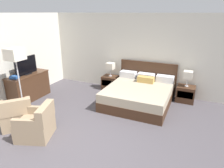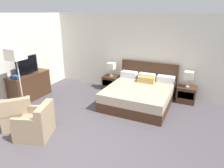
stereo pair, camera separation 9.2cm
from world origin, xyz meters
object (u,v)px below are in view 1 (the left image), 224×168
at_px(table_lamp_left, 110,66).
at_px(book_red_cover, 14,78).
at_px(tv, 26,66).
at_px(nightstand_right, 185,94).
at_px(armchair_companion, 37,125).
at_px(armchair_by_window, 17,115).
at_px(floor_lamp, 15,58).
at_px(book_blue_cover, 14,77).
at_px(nightstand_left, 110,83).
at_px(bed, 139,94).
at_px(table_lamp_right, 188,75).
at_px(dresser, 29,86).

distance_m(table_lamp_left, book_red_cover, 2.99).
bearing_deg(tv, table_lamp_left, 41.97).
bearing_deg(nightstand_right, armchair_companion, -130.45).
bearing_deg(book_red_cover, armchair_by_window, -42.49).
relative_size(nightstand_right, table_lamp_left, 1.12).
bearing_deg(floor_lamp, book_blue_cover, 150.66).
bearing_deg(book_blue_cover, armchair_by_window, -42.90).
distance_m(nightstand_left, armchair_companion, 3.26).
distance_m(table_lamp_left, book_blue_cover, 2.98).
xyz_separation_m(book_blue_cover, armchair_by_window, (0.94, -0.88, -0.57)).
distance_m(bed, floor_lamp, 3.50).
xyz_separation_m(nightstand_right, table_lamp_left, (-2.50, 0.00, 0.60)).
relative_size(nightstand_left, book_blue_cover, 2.39).
bearing_deg(table_lamp_left, book_blue_cover, -131.49).
relative_size(table_lamp_right, dresser, 0.36).
relative_size(table_lamp_left, tv, 0.60).
relative_size(nightstand_right, floor_lamp, 0.30).
distance_m(nightstand_left, book_red_cover, 3.04).
xyz_separation_m(nightstand_left, floor_lamp, (-1.48, -2.51, 1.26)).
height_order(table_lamp_left, book_blue_cover, table_lamp_left).
bearing_deg(armchair_by_window, armchair_companion, -11.01).
relative_size(dresser, floor_lamp, 0.75).
xyz_separation_m(book_red_cover, armchair_companion, (1.72, -1.02, -0.54)).
relative_size(nightstand_left, tv, 0.67).
xyz_separation_m(book_red_cover, floor_lamp, (0.51, -0.28, 0.68)).
bearing_deg(nightstand_left, floor_lamp, -120.51).
relative_size(book_blue_cover, floor_lamp, 0.13).
bearing_deg(armchair_by_window, floor_lamp, 126.86).
bearing_deg(bed, book_red_cover, -154.57).
bearing_deg(book_blue_cover, book_red_cover, 180.00).
bearing_deg(table_lamp_right, table_lamp_left, 180.00).
height_order(bed, armchair_by_window, bed).
relative_size(nightstand_left, armchair_companion, 0.60).
height_order(dresser, armchair_by_window, dresser).
distance_m(dresser, book_red_cover, 0.61).
relative_size(nightstand_left, dresser, 0.40).
distance_m(book_red_cover, armchair_companion, 2.07).
relative_size(armchair_by_window, armchair_companion, 1.10).
bearing_deg(nightstand_right, book_red_cover, -153.60).
xyz_separation_m(bed, nightstand_left, (-1.25, 0.69, -0.05)).
bearing_deg(tv, armchair_companion, -41.03).
distance_m(bed, book_red_cover, 3.62).
distance_m(table_lamp_right, dresser, 4.84).
distance_m(book_blue_cover, armchair_by_window, 1.41).
xyz_separation_m(book_red_cover, armchair_by_window, (0.96, -0.88, -0.54)).
xyz_separation_m(dresser, armchair_companion, (1.70, -1.48, -0.13)).
bearing_deg(book_red_cover, book_blue_cover, 0.00).
height_order(tv, book_blue_cover, tv).
distance_m(dresser, tv, 0.65).
distance_m(table_lamp_left, tv, 2.66).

